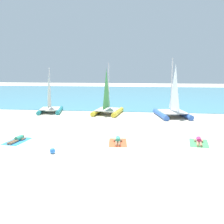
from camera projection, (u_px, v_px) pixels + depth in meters
ground_plane at (117, 117)px, 23.96m from camera, size 120.00×120.00×0.00m
ocean_water at (130, 94)px, 46.45m from camera, size 120.00×40.00×0.05m
sailboat_yellow at (108, 107)px, 25.50m from camera, size 2.98×4.24×5.18m
sailboat_blue at (172, 108)px, 23.98m from camera, size 3.52×4.74×5.59m
sailboat_teal at (50, 106)px, 26.45m from camera, size 3.01×4.02×4.72m
towel_left at (17, 141)px, 15.88m from camera, size 1.32×2.02×0.01m
sunbather_left at (18, 139)px, 15.93m from camera, size 0.60×1.57×0.30m
towel_middle at (118, 143)px, 15.56m from camera, size 1.29×2.00×0.01m
sunbather_middle at (118, 140)px, 15.60m from camera, size 0.58×1.57×0.30m
towel_right at (199, 143)px, 15.47m from camera, size 1.37×2.04×0.01m
sunbather_right at (199, 141)px, 15.51m from camera, size 0.64×1.57×0.30m
beach_ball at (52, 151)px, 13.54m from camera, size 0.30×0.30×0.30m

